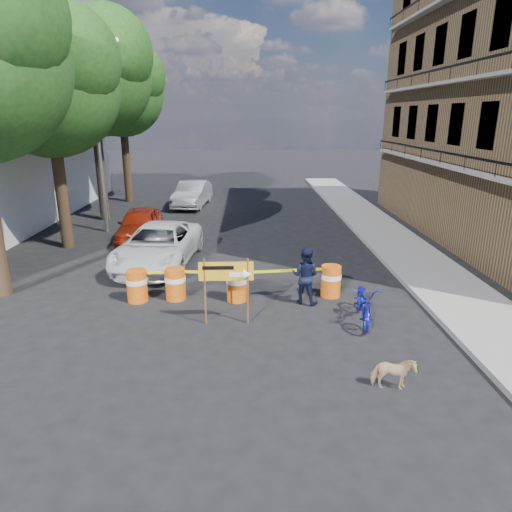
{
  "coord_description": "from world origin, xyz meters",
  "views": [
    {
      "loc": [
        0.2,
        -10.46,
        4.97
      ],
      "look_at": [
        0.48,
        1.41,
        1.3
      ],
      "focal_mm": 32.0,
      "sensor_mm": 36.0,
      "label": 1
    }
  ],
  "objects_px": {
    "barrel_mid_right": "(237,285)",
    "barrel_far_right": "(331,280)",
    "pedestrian": "(305,276)",
    "suv_white": "(158,245)",
    "sedan_red": "(140,224)",
    "barrel_far_left": "(137,285)",
    "detour_sign": "(233,276)",
    "barrel_mid_left": "(175,283)",
    "bicycle": "(365,284)",
    "dog": "(393,374)",
    "sedan_silver": "(192,194)"
  },
  "relations": [
    {
      "from": "barrel_mid_left",
      "to": "suv_white",
      "type": "xyz_separation_m",
      "value": [
        -1.02,
        3.1,
        0.22
      ]
    },
    {
      "from": "dog",
      "to": "detour_sign",
      "type": "bearing_deg",
      "value": 53.02
    },
    {
      "from": "barrel_mid_right",
      "to": "suv_white",
      "type": "xyz_separation_m",
      "value": [
        -2.75,
        3.25,
        0.22
      ]
    },
    {
      "from": "barrel_far_left",
      "to": "bicycle",
      "type": "distance_m",
      "value": 6.16
    },
    {
      "from": "sedan_red",
      "to": "barrel_mid_left",
      "type": "bearing_deg",
      "value": -72.14
    },
    {
      "from": "suv_white",
      "to": "detour_sign",
      "type": "bearing_deg",
      "value": -55.2
    },
    {
      "from": "barrel_mid_right",
      "to": "barrel_far_left",
      "type": "bearing_deg",
      "value": 179.59
    },
    {
      "from": "barrel_far_right",
      "to": "sedan_silver",
      "type": "distance_m",
      "value": 14.69
    },
    {
      "from": "suv_white",
      "to": "bicycle",
      "type": "bearing_deg",
      "value": -32.84
    },
    {
      "from": "barrel_far_right",
      "to": "sedan_silver",
      "type": "relative_size",
      "value": 0.21
    },
    {
      "from": "barrel_mid_right",
      "to": "sedan_silver",
      "type": "distance_m",
      "value": 14.2
    },
    {
      "from": "barrel_far_left",
      "to": "suv_white",
      "type": "distance_m",
      "value": 3.24
    },
    {
      "from": "barrel_far_left",
      "to": "sedan_red",
      "type": "height_order",
      "value": "sedan_red"
    },
    {
      "from": "barrel_mid_left",
      "to": "dog",
      "type": "distance_m",
      "value": 6.58
    },
    {
      "from": "pedestrian",
      "to": "dog",
      "type": "height_order",
      "value": "pedestrian"
    },
    {
      "from": "dog",
      "to": "suv_white",
      "type": "bearing_deg",
      "value": 43.57
    },
    {
      "from": "bicycle",
      "to": "suv_white",
      "type": "bearing_deg",
      "value": 148.96
    },
    {
      "from": "detour_sign",
      "to": "pedestrian",
      "type": "distance_m",
      "value": 2.36
    },
    {
      "from": "barrel_mid_left",
      "to": "pedestrian",
      "type": "bearing_deg",
      "value": -5.81
    },
    {
      "from": "barrel_far_left",
      "to": "detour_sign",
      "type": "height_order",
      "value": "detour_sign"
    },
    {
      "from": "pedestrian",
      "to": "sedan_red",
      "type": "distance_m",
      "value": 9.06
    },
    {
      "from": "detour_sign",
      "to": "barrel_far_left",
      "type": "bearing_deg",
      "value": 150.36
    },
    {
      "from": "barrel_mid_left",
      "to": "dog",
      "type": "height_order",
      "value": "barrel_mid_left"
    },
    {
      "from": "barrel_far_left",
      "to": "pedestrian",
      "type": "relative_size",
      "value": 0.57
    },
    {
      "from": "barrel_mid_right",
      "to": "sedan_red",
      "type": "xyz_separation_m",
      "value": [
        -4.11,
        6.59,
        0.19
      ]
    },
    {
      "from": "barrel_far_right",
      "to": "bicycle",
      "type": "relative_size",
      "value": 0.45
    },
    {
      "from": "suv_white",
      "to": "sedan_silver",
      "type": "relative_size",
      "value": 1.16
    },
    {
      "from": "barrel_far_right",
      "to": "detour_sign",
      "type": "distance_m",
      "value": 3.35
    },
    {
      "from": "dog",
      "to": "bicycle",
      "type": "bearing_deg",
      "value": 3.06
    },
    {
      "from": "barrel_mid_left",
      "to": "bicycle",
      "type": "xyz_separation_m",
      "value": [
        4.92,
        -1.56,
        0.52
      ]
    },
    {
      "from": "barrel_far_right",
      "to": "detour_sign",
      "type": "relative_size",
      "value": 0.53
    },
    {
      "from": "barrel_mid_right",
      "to": "barrel_far_right",
      "type": "height_order",
      "value": "same"
    },
    {
      "from": "barrel_mid_left",
      "to": "sedan_red",
      "type": "bearing_deg",
      "value": 110.34
    },
    {
      "from": "barrel_mid_right",
      "to": "detour_sign",
      "type": "distance_m",
      "value": 1.67
    },
    {
      "from": "detour_sign",
      "to": "suv_white",
      "type": "relative_size",
      "value": 0.34
    },
    {
      "from": "barrel_far_left",
      "to": "sedan_red",
      "type": "bearing_deg",
      "value": 101.56
    },
    {
      "from": "barrel_far_right",
      "to": "pedestrian",
      "type": "height_order",
      "value": "pedestrian"
    },
    {
      "from": "barrel_mid_left",
      "to": "bicycle",
      "type": "distance_m",
      "value": 5.19
    },
    {
      "from": "barrel_mid_left",
      "to": "detour_sign",
      "type": "xyz_separation_m",
      "value": [
        1.66,
        -1.63,
        0.77
      ]
    },
    {
      "from": "pedestrian",
      "to": "sedan_red",
      "type": "bearing_deg",
      "value": -23.86
    },
    {
      "from": "bicycle",
      "to": "barrel_far_right",
      "type": "bearing_deg",
      "value": 114.27
    },
    {
      "from": "sedan_red",
      "to": "bicycle",
      "type": "bearing_deg",
      "value": -50.05
    },
    {
      "from": "barrel_far_left",
      "to": "sedan_red",
      "type": "distance_m",
      "value": 6.71
    },
    {
      "from": "barrel_mid_right",
      "to": "sedan_silver",
      "type": "xyz_separation_m",
      "value": [
        -2.75,
        13.93,
        0.24
      ]
    },
    {
      "from": "barrel_mid_left",
      "to": "pedestrian",
      "type": "xyz_separation_m",
      "value": [
        3.59,
        -0.37,
        0.32
      ]
    },
    {
      "from": "suv_white",
      "to": "barrel_far_right",
      "type": "bearing_deg",
      "value": -23.49
    },
    {
      "from": "barrel_mid_left",
      "to": "barrel_mid_right",
      "type": "distance_m",
      "value": 1.73
    },
    {
      "from": "detour_sign",
      "to": "pedestrian",
      "type": "xyz_separation_m",
      "value": [
        1.93,
        1.27,
        -0.45
      ]
    },
    {
      "from": "barrel_mid_left",
      "to": "sedan_red",
      "type": "height_order",
      "value": "sedan_red"
    },
    {
      "from": "barrel_mid_left",
      "to": "suv_white",
      "type": "height_order",
      "value": "suv_white"
    }
  ]
}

